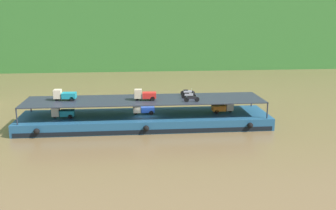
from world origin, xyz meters
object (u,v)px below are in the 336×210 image
object	(u,v)px
mini_truck_lower_stern	(63,112)
mini_truck_upper_mid	(145,95)
motorcycle_upper_port	(192,98)
mini_truck_lower_mid	(223,107)
cargo_barge	(145,120)
mini_truck_upper_stern	(65,95)
mini_truck_lower_aft	(143,109)
motorcycle_upper_centre	(189,95)
motorcycle_upper_stbd	(187,92)

from	to	relation	value
mini_truck_lower_stern	mini_truck_upper_mid	world-z (taller)	mini_truck_upper_mid
mini_truck_upper_mid	motorcycle_upper_port	world-z (taller)	mini_truck_upper_mid
mini_truck_lower_mid	cargo_barge	bearing A→B (deg)	-179.14
cargo_barge	mini_truck_lower_stern	size ratio (longest dim) A/B	11.52
mini_truck_lower_mid	mini_truck_upper_stern	bearing A→B (deg)	179.19
motorcycle_upper_port	cargo_barge	bearing A→B (deg)	161.34
mini_truck_lower_aft	mini_truck_lower_stern	bearing A→B (deg)	-175.08
mini_truck_lower_stern	motorcycle_upper_centre	size ratio (longest dim) A/B	1.44
mini_truck_lower_stern	motorcycle_upper_port	xyz separation A→B (m)	(15.85, -1.36, 1.74)
cargo_barge	motorcycle_upper_port	world-z (taller)	motorcycle_upper_port
cargo_barge	mini_truck_lower_aft	world-z (taller)	mini_truck_lower_aft
mini_truck_upper_stern	mini_truck_upper_mid	world-z (taller)	same
mini_truck_lower_aft	mini_truck_upper_mid	world-z (taller)	mini_truck_upper_mid
cargo_barge	mini_truck_lower_mid	world-z (taller)	mini_truck_lower_mid
mini_truck_lower_stern	motorcycle_upper_stbd	bearing A→B (deg)	9.03
mini_truck_lower_aft	motorcycle_upper_centre	distance (m)	6.07
motorcycle_upper_stbd	mini_truck_lower_mid	bearing A→B (deg)	-22.28
motorcycle_upper_port	motorcycle_upper_centre	distance (m)	1.95
motorcycle_upper_centre	motorcycle_upper_stbd	bearing A→B (deg)	86.16
cargo_barge	mini_truck_lower_mid	size ratio (longest dim) A/B	11.42
mini_truck_lower_stern	mini_truck_upper_stern	size ratio (longest dim) A/B	0.99
cargo_barge	mini_truck_lower_stern	xyz separation A→B (m)	(-10.16, -0.56, 1.44)
mini_truck_lower_stern	motorcycle_upper_stbd	distance (m)	16.20
mini_truck_lower_aft	motorcycle_upper_port	xyz separation A→B (m)	(5.88, -2.21, 1.74)
mini_truck_upper_stern	motorcycle_upper_centre	bearing A→B (deg)	-1.52
mini_truck_upper_mid	mini_truck_lower_mid	bearing A→B (deg)	3.04
mini_truck_upper_stern	motorcycle_upper_port	size ratio (longest dim) A/B	1.46
mini_truck_upper_mid	motorcycle_upper_stbd	world-z (taller)	mini_truck_upper_mid
mini_truck_upper_stern	mini_truck_lower_aft	bearing A→B (deg)	-0.83
mini_truck_upper_mid	motorcycle_upper_stbd	xyz separation A→B (m)	(5.73, 2.35, -0.26)
mini_truck_upper_mid	mini_truck_upper_stern	bearing A→B (deg)	175.29
cargo_barge	mini_truck_upper_mid	size ratio (longest dim) A/B	11.31
mini_truck_upper_stern	motorcycle_upper_port	xyz separation A→B (m)	(15.67, -2.36, -0.26)
cargo_barge	motorcycle_upper_stbd	xyz separation A→B (m)	(5.74, 1.96, 3.18)
mini_truck_lower_mid	mini_truck_upper_mid	distance (m)	10.36
cargo_barge	mini_truck_lower_aft	size ratio (longest dim) A/B	11.35
mini_truck_lower_aft	motorcycle_upper_port	world-z (taller)	motorcycle_upper_port
mini_truck_lower_stern	motorcycle_upper_port	distance (m)	16.00
motorcycle_upper_port	mini_truck_upper_stern	bearing A→B (deg)	171.45
motorcycle_upper_centre	mini_truck_lower_stern	bearing A→B (deg)	-177.87
mini_truck_lower_mid	motorcycle_upper_stbd	distance (m)	5.09
motorcycle_upper_port	motorcycle_upper_stbd	xyz separation A→B (m)	(0.06, 3.88, 0.00)
mini_truck_lower_aft	mini_truck_lower_mid	size ratio (longest dim) A/B	1.01
cargo_barge	mini_truck_lower_aft	bearing A→B (deg)	123.81
mini_truck_upper_stern	mini_truck_upper_mid	distance (m)	10.02
mini_truck_lower_aft	mini_truck_lower_mid	world-z (taller)	same
mini_truck_lower_mid	motorcycle_upper_port	size ratio (longest dim) A/B	1.46
mini_truck_lower_stern	motorcycle_upper_stbd	xyz separation A→B (m)	(15.90, 2.53, 1.74)
mini_truck_lower_stern	mini_truck_upper_stern	bearing A→B (deg)	79.64
mini_truck_upper_stern	motorcycle_upper_stbd	distance (m)	15.80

